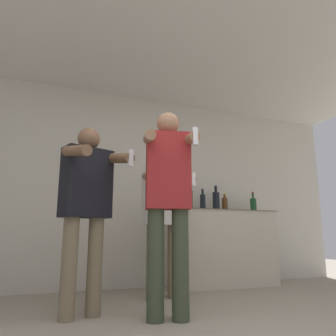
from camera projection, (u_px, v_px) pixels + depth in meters
The scene contains 11 objects.
wall_back at pixel (113, 187), 4.28m from camera, with size 7.00×0.06×2.55m.
ceiling_slab at pixel (146, 41), 3.31m from camera, with size 7.00×3.17×0.05m.
counter at pixel (223, 248), 4.36m from camera, with size 1.42×0.56×0.98m.
bottle_short_whiskey at pixel (216, 201), 4.46m from camera, with size 0.10×0.10×0.34m.
bottle_brown_liquor at pixel (253, 204), 4.67m from camera, with size 0.09×0.09×0.29m.
bottle_green_wine at pixel (190, 200), 4.32m from camera, with size 0.07×0.07×0.32m.
bottle_red_label at pixel (203, 201), 4.38m from camera, with size 0.07×0.07×0.29m.
bottle_tall_gin at pixel (225, 204), 4.50m from camera, with size 0.08×0.08×0.25m.
person_woman_foreground at pixel (168, 197), 2.67m from camera, with size 0.49×0.49×1.68m.
person_man_side at pixel (86, 201), 2.75m from camera, with size 0.58×0.60×1.58m.
person_spectator_back at pixel (163, 210), 3.56m from camera, with size 0.51×0.44×1.54m.
Camera 1 is at (-0.87, -1.52, 0.63)m, focal length 35.00 mm.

